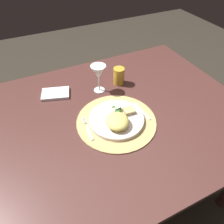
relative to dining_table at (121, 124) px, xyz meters
The scene contains 12 objects.
ground_plane 0.63m from the dining_table, ahead, with size 6.00×6.00×0.00m, color #2D271F.
dining_table is the anchor object (origin of this frame).
placemat 0.13m from the dining_table, 135.39° to the right, with size 0.39×0.39×0.01m, color tan.
dinner_plate 0.14m from the dining_table, 135.39° to the right, with size 0.27×0.27×0.02m, color silver.
pasta_serving 0.19m from the dining_table, 126.44° to the right, with size 0.12×0.11×0.05m, color #DFCC64.
salad_greens 0.14m from the dining_table, 156.84° to the right, with size 0.07×0.07×0.03m.
bread_piece 0.14m from the dining_table, 69.98° to the right, with size 0.05×0.05×0.02m, color tan.
fork 0.23m from the dining_table, 165.71° to the right, with size 0.02×0.15×0.00m.
spoon 0.14m from the dining_table, 19.17° to the right, with size 0.02×0.14×0.01m.
napkin 0.40m from the dining_table, 134.59° to the left, with size 0.15×0.10×0.02m, color white.
wine_glass 0.30m from the dining_table, 99.59° to the left, with size 0.08×0.08×0.16m.
amber_tumbler 0.29m from the dining_table, 66.70° to the left, with size 0.06×0.06×0.10m, color gold.
Camera 1 is at (-0.37, -0.67, 1.46)m, focal length 32.96 mm.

